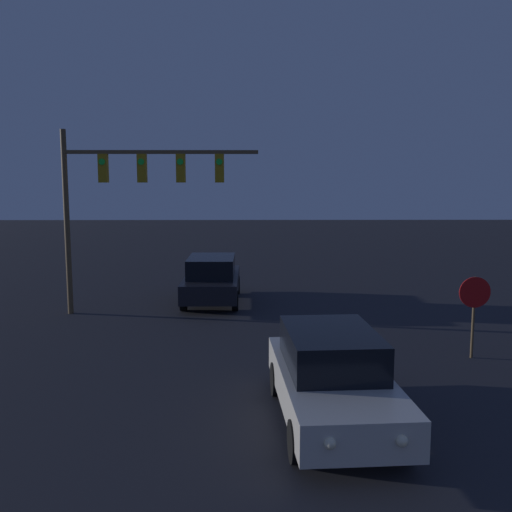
% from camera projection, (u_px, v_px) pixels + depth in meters
% --- Properties ---
extents(car_near, '(2.16, 4.69, 1.66)m').
position_uv_depth(car_near, '(332.00, 376.00, 10.28)').
color(car_near, beige).
rests_on(car_near, ground_plane).
extents(car_far, '(1.93, 4.61, 1.66)m').
position_uv_depth(car_far, '(212.00, 279.00, 20.28)').
color(car_far, black).
rests_on(car_far, ground_plane).
extents(traffic_signal_mast, '(6.25, 0.30, 5.94)m').
position_uv_depth(traffic_signal_mast, '(129.00, 185.00, 18.17)').
color(traffic_signal_mast, brown).
rests_on(traffic_signal_mast, ground_plane).
extents(stop_sign, '(0.76, 0.07, 2.03)m').
position_uv_depth(stop_sign, '(474.00, 302.00, 13.88)').
color(stop_sign, brown).
rests_on(stop_sign, ground_plane).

